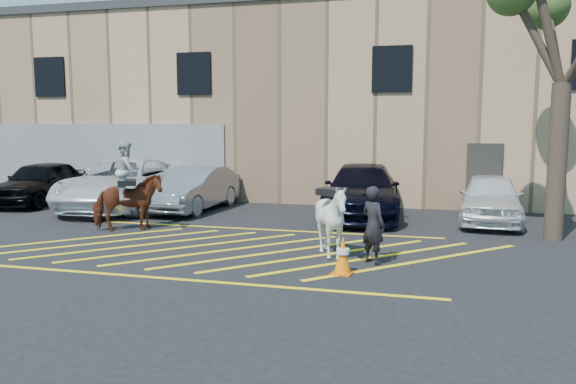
% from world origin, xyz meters
% --- Properties ---
extents(ground, '(90.00, 90.00, 0.00)m').
position_xyz_m(ground, '(0.00, 0.00, 0.00)').
color(ground, black).
rests_on(ground, ground).
extents(car_black_suv, '(2.24, 4.59, 1.51)m').
position_xyz_m(car_black_suv, '(-9.03, 4.91, 0.75)').
color(car_black_suv, black).
rests_on(car_black_suv, ground).
extents(car_white_pickup, '(3.21, 6.17, 1.66)m').
position_xyz_m(car_white_pickup, '(-5.58, 4.66, 0.83)').
color(car_white_pickup, white).
rests_on(car_white_pickup, ground).
extents(car_silver_sedan, '(1.72, 4.36, 1.41)m').
position_xyz_m(car_silver_sedan, '(-3.11, 4.83, 0.71)').
color(car_silver_sedan, gray).
rests_on(car_silver_sedan, ground).
extents(car_blue_suv, '(2.65, 5.57, 1.57)m').
position_xyz_m(car_blue_suv, '(2.33, 5.03, 0.78)').
color(car_blue_suv, black).
rests_on(car_blue_suv, ground).
extents(car_white_suv, '(1.98, 4.27, 1.41)m').
position_xyz_m(car_white_suv, '(6.03, 4.87, 0.71)').
color(car_white_suv, white).
rests_on(car_white_suv, ground).
extents(handler, '(0.69, 0.66, 1.59)m').
position_xyz_m(handler, '(3.25, -0.68, 0.80)').
color(handler, black).
rests_on(handler, ground).
extents(warehouse, '(32.42, 10.20, 7.30)m').
position_xyz_m(warehouse, '(-0.01, 11.99, 3.65)').
color(warehouse, tan).
rests_on(warehouse, ground).
extents(hatching_zone, '(12.60, 5.12, 0.01)m').
position_xyz_m(hatching_zone, '(-0.00, -0.30, 0.01)').
color(hatching_zone, yellow).
rests_on(hatching_zone, ground).
extents(mounted_bay, '(1.97, 1.59, 2.38)m').
position_xyz_m(mounted_bay, '(-3.40, 1.17, 0.96)').
color(mounted_bay, '#612C17').
rests_on(mounted_bay, ground).
extents(saddled_white, '(1.66, 1.76, 1.59)m').
position_xyz_m(saddled_white, '(2.36, -0.42, 0.80)').
color(saddled_white, silver).
rests_on(saddled_white, ground).
extents(traffic_cone, '(0.44, 0.44, 0.73)m').
position_xyz_m(traffic_cone, '(2.79, -1.65, 0.37)').
color(traffic_cone, '#DC5409').
rests_on(traffic_cone, ground).
extents(tree, '(3.99, 4.37, 7.31)m').
position_xyz_m(tree, '(7.30, 2.77, 5.69)').
color(tree, '#4C392E').
rests_on(tree, ground).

